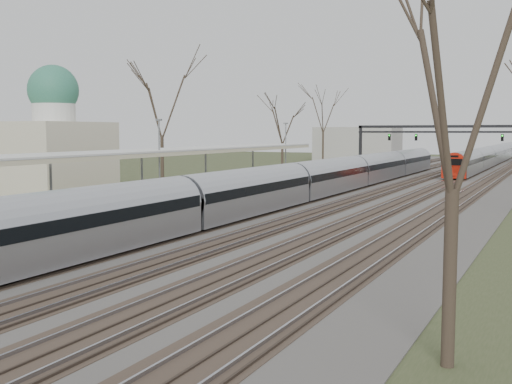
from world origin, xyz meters
TOP-DOWN VIEW (x-y plane):
  - track_bed at (0.26, 55.00)m, footprint 24.00×160.00m
  - platform at (-9.05, 37.50)m, footprint 3.50×69.00m
  - canopy at (-9.05, 32.99)m, footprint 4.10×50.00m
  - dome_building at (-21.71, 38.00)m, footprint 10.00×8.00m
  - signal_gantry at (0.29, 84.99)m, footprint 21.00×0.59m
  - tree_west_far at (-17.00, 48.00)m, footprint 5.50×5.50m
  - tree_east_near at (13.00, 15.00)m, footprint 4.50×4.50m
  - train_near at (-2.50, 50.58)m, footprint 2.62×75.21m
  - train_far at (4.50, 108.07)m, footprint 2.62×75.21m

SIDE VIEW (x-z plane):
  - track_bed at x=0.26m, z-range -0.05..0.17m
  - platform at x=-9.05m, z-range 0.00..1.00m
  - train_near at x=-2.50m, z-range -0.05..3.00m
  - train_far at x=4.50m, z-range -0.05..3.00m
  - dome_building at x=-21.71m, z-range -1.43..8.87m
  - canopy at x=-9.05m, z-range 2.37..5.48m
  - signal_gantry at x=0.29m, z-range 1.87..7.95m
  - tree_east_near at x=13.00m, z-range 1.92..11.19m
  - tree_west_far at x=-17.00m, z-range 2.35..13.68m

